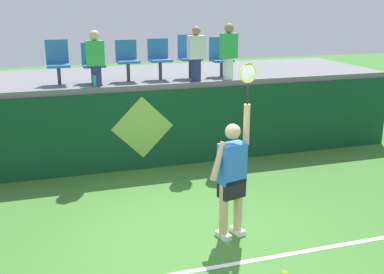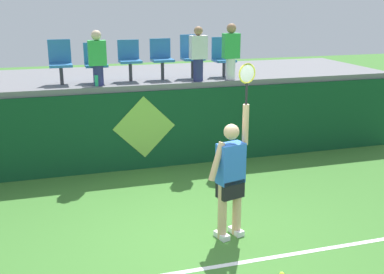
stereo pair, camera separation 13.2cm
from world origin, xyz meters
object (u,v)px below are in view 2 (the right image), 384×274
object	(u,v)px
stadium_chair_2	(129,58)
stadium_chair_4	(192,54)
tennis_player	(231,175)
stadium_chair_5	(223,56)
spectator_0	(97,57)
tennis_ball	(282,274)
stadium_chair_3	(162,57)
stadium_chair_0	(60,60)
spectator_1	(198,53)
stadium_chair_1	(96,61)
water_bottle	(97,81)
spectator_2	(231,50)

from	to	relation	value
stadium_chair_2	stadium_chair_4	size ratio (longest dim) A/B	0.91
tennis_player	stadium_chair_5	bearing A→B (deg)	71.60
spectator_0	tennis_ball	bearing A→B (deg)	-70.30
stadium_chair_2	stadium_chair_3	distance (m)	0.68
tennis_ball	stadium_chair_0	xyz separation A→B (m)	(-2.37, 5.12, 2.16)
stadium_chair_0	spectator_1	distance (m)	2.76
tennis_ball	spectator_1	distance (m)	5.17
stadium_chair_3	spectator_1	size ratio (longest dim) A/B	0.76
stadium_chair_2	stadium_chair_0	bearing A→B (deg)	179.69
stadium_chair_1	spectator_1	world-z (taller)	spectator_1
stadium_chair_2	stadium_chair_3	size ratio (longest dim) A/B	0.99
water_bottle	stadium_chair_2	distance (m)	0.95
stadium_chair_1	spectator_0	distance (m)	0.43
stadium_chair_4	stadium_chair_1	bearing A→B (deg)	-179.87
tennis_ball	spectator_0	xyz separation A→B (m)	(-1.68, 4.70, 2.24)
stadium_chair_3	spectator_0	world-z (taller)	spectator_0
water_bottle	stadium_chair_3	xyz separation A→B (m)	(1.42, 0.48, 0.37)
stadium_chair_1	spectator_1	bearing A→B (deg)	-13.16
stadium_chair_2	stadium_chair_1	bearing A→B (deg)	179.78
stadium_chair_3	spectator_2	size ratio (longest dim) A/B	0.73
tennis_player	stadium_chair_5	distance (m)	4.30
stadium_chair_2	spectator_1	distance (m)	1.42
stadium_chair_1	water_bottle	bearing A→B (deg)	-95.68
stadium_chair_3	spectator_1	bearing A→B (deg)	-35.56
stadium_chair_0	stadium_chair_4	size ratio (longest dim) A/B	0.95
stadium_chair_2	water_bottle	bearing A→B (deg)	-146.79
stadium_chair_5	stadium_chair_2	bearing A→B (deg)	-179.78
water_bottle	stadium_chair_4	world-z (taller)	stadium_chair_4
stadium_chair_0	stadium_chair_3	xyz separation A→B (m)	(2.06, -0.01, 0.00)
tennis_ball	tennis_player	bearing A→B (deg)	101.54
stadium_chair_3	tennis_ball	bearing A→B (deg)	-86.46
stadium_chair_0	stadium_chair_2	world-z (taller)	stadium_chair_0
spectator_2	spectator_0	bearing A→B (deg)	178.70
stadium_chair_2	stadium_chair_5	bearing A→B (deg)	0.22
stadium_chair_3	water_bottle	bearing A→B (deg)	-161.12
stadium_chair_1	stadium_chair_5	distance (m)	2.74
stadium_chair_0	tennis_ball	bearing A→B (deg)	-65.12
tennis_ball	water_bottle	distance (m)	5.26
tennis_player	spectator_1	size ratio (longest dim) A/B	2.28
stadium_chair_2	stadium_chair_3	xyz separation A→B (m)	(0.68, 0.00, 0.00)
stadium_chair_1	stadium_chair_3	world-z (taller)	stadium_chair_3
tennis_player	tennis_ball	world-z (taller)	tennis_player
water_bottle	stadium_chair_5	bearing A→B (deg)	9.98
stadium_chair_0	stadium_chair_5	xyz separation A→B (m)	(3.43, 0.00, -0.02)
tennis_player	stadium_chair_4	world-z (taller)	stadium_chair_4
stadium_chair_0	stadium_chair_2	size ratio (longest dim) A/B	1.04
stadium_chair_2	stadium_chair_4	bearing A→B (deg)	0.32
tennis_player	tennis_ball	bearing A→B (deg)	-78.46
spectator_2	spectator_1	bearing A→B (deg)	-179.66
tennis_ball	stadium_chair_3	xyz separation A→B (m)	(-0.32, 5.11, 2.16)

